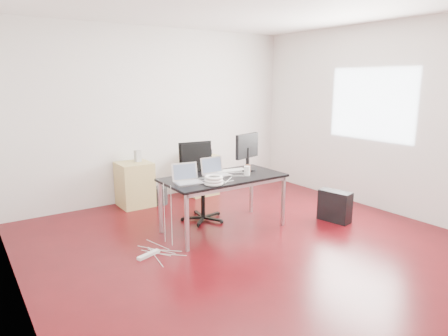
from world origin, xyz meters
TOP-DOWN VIEW (x-y plane):
  - room_shell at (0.04, 0.00)m, footprint 5.00×5.00m
  - desk at (0.01, 0.58)m, footprint 1.60×0.80m
  - office_chair at (-0.02, 1.12)m, footprint 0.54×0.56m
  - filing_cabinet_left at (-0.56, 2.23)m, footprint 0.50×0.50m
  - filing_cabinet_right at (0.64, 2.23)m, footprint 0.50×0.50m
  - pc_tower at (1.49, -0.05)m, footprint 0.28×0.48m
  - wastebasket at (-0.21, 2.07)m, footprint 0.30×0.30m
  - power_strip at (-1.17, 0.36)m, footprint 0.30×0.15m
  - laptop_left at (-0.54, 0.56)m, footprint 0.36×0.30m
  - laptop_right at (-0.04, 0.70)m, footprint 0.33×0.26m
  - monitor at (0.51, 0.73)m, footprint 0.45×0.26m
  - keyboard at (0.25, 0.76)m, footprint 0.46×0.20m
  - cup_white at (0.32, 0.47)m, footprint 0.10×0.10m
  - cup_brown at (0.44, 0.61)m, footprint 0.08×0.08m
  - cable_coil at (-0.32, 0.30)m, footprint 0.24×0.24m
  - power_adapter at (-0.21, 0.32)m, footprint 0.08×0.08m
  - speaker at (-0.48, 2.27)m, footprint 0.10×0.09m
  - navy_garment at (0.68, 2.24)m, footprint 0.32×0.27m

SIDE VIEW (x-z plane):
  - power_strip at x=-1.17m, z-range 0.00..0.04m
  - wastebasket at x=-0.21m, z-range 0.00..0.28m
  - pc_tower at x=1.49m, z-range 0.00..0.44m
  - filing_cabinet_left at x=-0.56m, z-range 0.00..0.70m
  - filing_cabinet_right at x=0.64m, z-range 0.00..0.70m
  - office_chair at x=-0.02m, z-range 0.06..1.15m
  - desk at x=0.01m, z-range 0.31..1.04m
  - keyboard at x=0.25m, z-range 0.73..0.75m
  - power_adapter at x=-0.21m, z-range 0.73..0.76m
  - navy_garment at x=0.68m, z-range 0.70..0.79m
  - cup_brown at x=0.44m, z-range 0.73..0.83m
  - cable_coil at x=-0.32m, z-range 0.73..0.84m
  - laptop_left at x=-0.54m, z-range 0.67..0.90m
  - laptop_right at x=-0.04m, z-range 0.67..0.90m
  - speaker at x=-0.48m, z-range 0.70..0.88m
  - cup_white at x=0.32m, z-range 0.73..0.85m
  - monitor at x=0.51m, z-range 0.76..1.27m
  - room_shell at x=0.04m, z-range -1.10..3.90m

